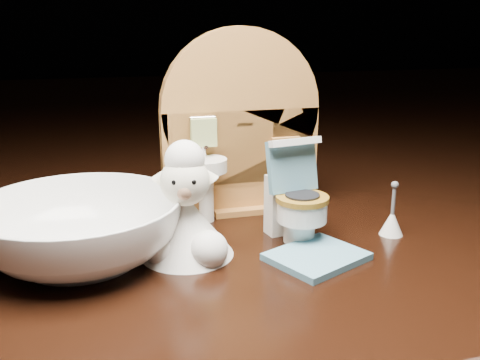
# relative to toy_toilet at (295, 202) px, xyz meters

# --- Properties ---
(backdrop_panel) EXTENTS (0.13, 0.05, 0.15)m
(backdrop_panel) POSITION_rel_toy_toilet_xyz_m (-0.02, 0.07, 0.04)
(backdrop_panel) COLOR #AA6F33
(backdrop_panel) RESTS_ON ground
(toy_toilet) EXTENTS (0.04, 0.05, 0.08)m
(toy_toilet) POSITION_rel_toy_toilet_xyz_m (0.00, 0.00, 0.00)
(toy_toilet) COLOR white
(toy_toilet) RESTS_ON ground
(bath_mat) EXTENTS (0.07, 0.07, 0.00)m
(bath_mat) POSITION_rel_toy_toilet_xyz_m (0.00, -0.04, -0.03)
(bath_mat) COLOR teal
(bath_mat) RESTS_ON ground
(toilet_brush) EXTENTS (0.02, 0.02, 0.04)m
(toilet_brush) POSITION_rel_toy_toilet_xyz_m (0.07, -0.01, -0.02)
(toilet_brush) COLOR white
(toilet_brush) RESTS_ON ground
(plush_lamb) EXTENTS (0.06, 0.06, 0.08)m
(plush_lamb) POSITION_rel_toy_toilet_xyz_m (-0.08, -0.01, 0.00)
(plush_lamb) COLOR white
(plush_lamb) RESTS_ON ground
(ceramic_bowl) EXTENTS (0.18, 0.18, 0.04)m
(ceramic_bowl) POSITION_rel_toy_toilet_xyz_m (-0.15, 0.00, -0.01)
(ceramic_bowl) COLOR white
(ceramic_bowl) RESTS_ON ground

